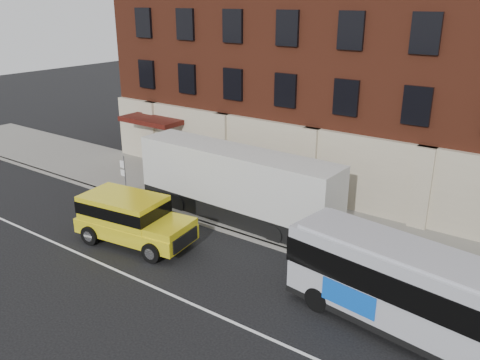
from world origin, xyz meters
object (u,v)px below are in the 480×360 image
Objects in this scene: city_bus at (454,305)px; shipping_container at (236,186)px; yellow_suv at (130,216)px; sign_pole at (124,174)px.

shipping_container reaches higher than city_bus.
shipping_container reaches higher than yellow_suv.
shipping_container is at bearing 159.83° from city_bus.
city_bus reaches higher than yellow_suv.
sign_pole is 18.28m from city_bus.
sign_pole is 0.43× the size of yellow_suv.
sign_pole reaches higher than yellow_suv.
yellow_suv is (-13.83, -0.62, -0.44)m from city_bus.
city_bus is 13.85m from yellow_suv.
city_bus is 1.03× the size of shipping_container.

